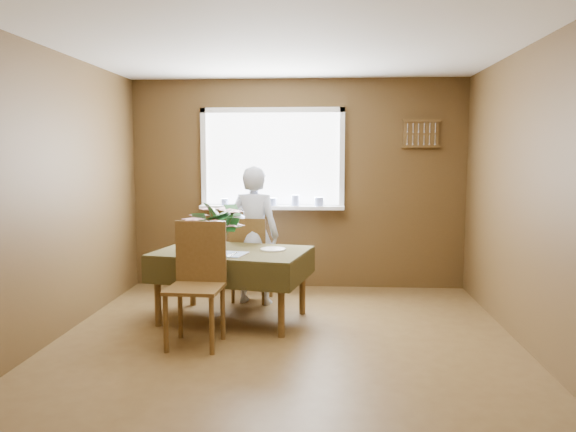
# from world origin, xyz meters

# --- Properties ---
(floor) EXTENTS (4.50, 4.50, 0.00)m
(floor) POSITION_xyz_m (0.00, 0.00, 0.00)
(floor) COLOR #523A1C
(floor) RESTS_ON ground
(ceiling) EXTENTS (4.50, 4.50, 0.00)m
(ceiling) POSITION_xyz_m (0.00, 0.00, 2.50)
(ceiling) COLOR white
(ceiling) RESTS_ON wall_back
(wall_back) EXTENTS (4.00, 0.00, 4.00)m
(wall_back) POSITION_xyz_m (0.00, 2.25, 1.25)
(wall_back) COLOR brown
(wall_back) RESTS_ON floor
(wall_front) EXTENTS (4.00, 0.00, 4.00)m
(wall_front) POSITION_xyz_m (0.00, -2.25, 1.25)
(wall_front) COLOR brown
(wall_front) RESTS_ON floor
(wall_left) EXTENTS (0.00, 4.50, 4.50)m
(wall_left) POSITION_xyz_m (-2.00, 0.00, 1.25)
(wall_left) COLOR brown
(wall_left) RESTS_ON floor
(wall_right) EXTENTS (0.00, 4.50, 4.50)m
(wall_right) POSITION_xyz_m (2.00, 0.00, 1.25)
(wall_right) COLOR brown
(wall_right) RESTS_ON floor
(window_assembly) EXTENTS (1.72, 0.20, 1.22)m
(window_assembly) POSITION_xyz_m (-0.29, 2.20, 1.35)
(window_assembly) COLOR white
(window_assembly) RESTS_ON wall_back
(spoon_rack) EXTENTS (0.44, 0.05, 0.33)m
(spoon_rack) POSITION_xyz_m (1.45, 2.22, 1.85)
(spoon_rack) COLOR brown
(spoon_rack) RESTS_ON wall_back
(dining_table) EXTENTS (1.58, 1.23, 0.69)m
(dining_table) POSITION_xyz_m (-0.56, 0.80, 0.60)
(dining_table) COLOR brown
(dining_table) RESTS_ON floor
(chair_far) EXTENTS (0.45, 0.45, 0.93)m
(chair_far) POSITION_xyz_m (-0.47, 1.47, 0.51)
(chair_far) COLOR brown
(chair_far) RESTS_ON floor
(chair_near) EXTENTS (0.47, 0.47, 1.04)m
(chair_near) POSITION_xyz_m (-0.74, 0.12, 0.56)
(chair_near) COLOR brown
(chair_near) RESTS_ON floor
(seated_woman) EXTENTS (0.60, 0.46, 1.49)m
(seated_woman) POSITION_xyz_m (-0.42, 1.43, 0.74)
(seated_woman) COLOR white
(seated_woman) RESTS_ON floor
(flower_bouquet) EXTENTS (0.51, 0.51, 0.44)m
(flower_bouquet) POSITION_xyz_m (-0.65, 0.57, 0.97)
(flower_bouquet) COLOR white
(flower_bouquet) RESTS_ON dining_table
(side_plate) EXTENTS (0.30, 0.30, 0.01)m
(side_plate) POSITION_xyz_m (-0.16, 0.84, 0.69)
(side_plate) COLOR white
(side_plate) RESTS_ON dining_table
(table_knife) EXTENTS (0.08, 0.22, 0.00)m
(table_knife) POSITION_xyz_m (-0.51, 0.53, 0.70)
(table_knife) COLOR silver
(table_knife) RESTS_ON dining_table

